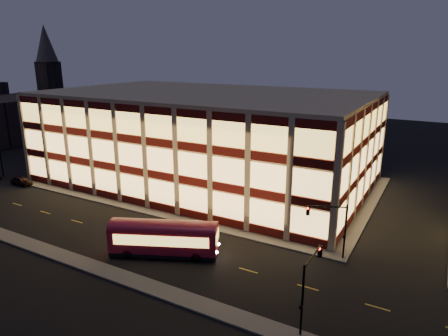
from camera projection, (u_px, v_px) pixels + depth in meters
The scene contains 11 objects.
ground at pixel (157, 217), 51.48m from camera, with size 200.00×200.00×0.00m, color black.
sidewalk_office_south at pixel (144, 210), 53.71m from camera, with size 54.00×2.00×0.15m, color #514F4C.
sidewalk_office_east at pixel (367, 207), 54.87m from camera, with size 2.00×30.00×0.15m, color #514F4C.
sidewalk_near at pixel (77, 261), 40.57m from camera, with size 100.00×2.00×0.15m, color #514F4C.
office_building at pixel (206, 137), 64.99m from camera, with size 50.45×30.45×14.50m.
church_tower at pixel (51, 94), 115.40m from camera, with size 5.00×5.00×18.00m, color #2D2621.
church_spire at pixel (45, 43), 111.50m from camera, with size 6.00×6.00×10.00m, color #4C473F.
traffic_signal_far at pixel (332, 222), 40.08m from camera, with size 3.79×1.87×6.00m.
traffic_signal_near at pixel (309, 278), 30.04m from camera, with size 0.32×4.45×6.00m.
trolley_bus at pixel (164, 236), 41.46m from camera, with size 11.33×7.08×3.78m.
parked_car_0 at pixel (21, 181), 63.89m from camera, with size 1.62×4.03×1.37m, color black.
Camera 1 is at (30.88, -37.32, 20.46)m, focal length 32.00 mm.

